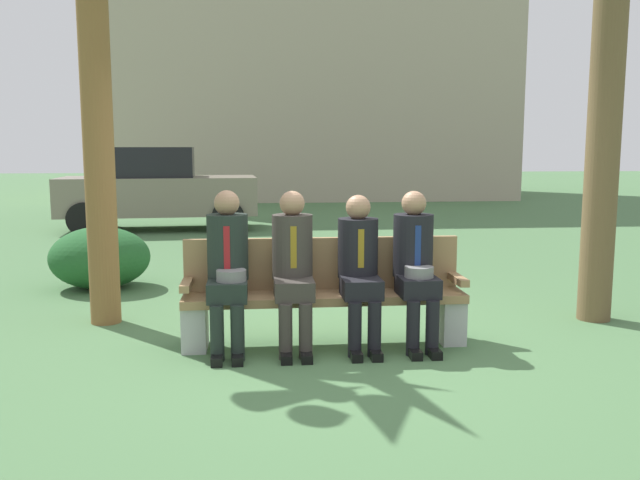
{
  "coord_description": "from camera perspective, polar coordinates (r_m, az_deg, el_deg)",
  "views": [
    {
      "loc": [
        -0.74,
        -5.4,
        1.67
      ],
      "look_at": [
        -0.15,
        0.51,
        0.85
      ],
      "focal_mm": 37.48,
      "sensor_mm": 36.0,
      "label": 1
    }
  ],
  "objects": [
    {
      "name": "parked_car_near",
      "position": [
        14.04,
        -13.7,
        4.27
      ],
      "size": [
        3.98,
        1.89,
        1.68
      ],
      "color": "slate",
      "rests_on": "ground"
    },
    {
      "name": "shrub_near_bench",
      "position": [
        8.4,
        -18.28,
        -1.43
      ],
      "size": [
        1.18,
        1.08,
        0.74
      ],
      "primitive_type": "ellipsoid",
      "color": "#205627",
      "rests_on": "ground"
    },
    {
      "name": "ground_plane",
      "position": [
        5.7,
        2.02,
        -9.18
      ],
      "size": [
        80.0,
        80.0,
        0.0
      ],
      "primitive_type": "plane",
      "color": "#497145"
    },
    {
      "name": "park_bench",
      "position": [
        5.73,
        0.34,
        -4.55
      ],
      "size": [
        2.38,
        0.44,
        0.9
      ],
      "color": "#99754C",
      "rests_on": "ground"
    },
    {
      "name": "seated_man_centerright",
      "position": [
        5.59,
        3.39,
        -1.97
      ],
      "size": [
        0.34,
        0.72,
        1.28
      ],
      "color": "black",
      "rests_on": "ground"
    },
    {
      "name": "seated_man_rightmost",
      "position": [
        5.68,
        8.15,
        -1.76
      ],
      "size": [
        0.34,
        0.72,
        1.31
      ],
      "color": "black",
      "rests_on": "ground"
    },
    {
      "name": "building_backdrop",
      "position": [
        24.04,
        -1.32,
        17.49
      ],
      "size": [
        13.78,
        7.08,
        11.31
      ],
      "color": "#AEA08A",
      "rests_on": "ground"
    },
    {
      "name": "seated_man_leftmost",
      "position": [
        5.52,
        -7.89,
        -1.96
      ],
      "size": [
        0.34,
        0.72,
        1.33
      ],
      "color": "#1E2823",
      "rests_on": "ground"
    },
    {
      "name": "seated_man_centerleft",
      "position": [
        5.53,
        -2.32,
        -1.87
      ],
      "size": [
        0.34,
        0.72,
        1.32
      ],
      "color": "#38332D",
      "rests_on": "ground"
    }
  ]
}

